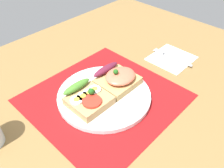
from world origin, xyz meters
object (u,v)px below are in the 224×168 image
Objects in this scene: napkin at (172,58)px; fork at (171,57)px; plate at (104,95)px; sandwich_egg_tomato at (88,99)px; sandwich_salmon at (118,79)px.

napkin is 0.93× the size of fork.
napkin is (28.30, -2.70, -0.63)cm from plate.
plate is 2.30× the size of sandwich_egg_tomato.
sandwich_egg_tomato reaches higher than fork.
sandwich_salmon reaches higher than napkin.
sandwich_egg_tomato is (-5.20, 0.21, 2.19)cm from plate.
sandwich_salmon is (5.34, -0.04, 2.60)cm from plate.
sandwich_egg_tomato is 1.00× the size of sandwich_salmon.
sandwich_egg_tomato is at bearing 175.39° from fork.
napkin is (33.50, -2.91, -2.82)cm from sandwich_egg_tomato.
plate is at bearing 179.60° from sandwich_salmon.
fork is at bearing -6.11° from sandwich_salmon.
sandwich_salmon is 0.81× the size of napkin.
sandwich_salmon is 23.14cm from fork.
plate is 1.73× the size of fork.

